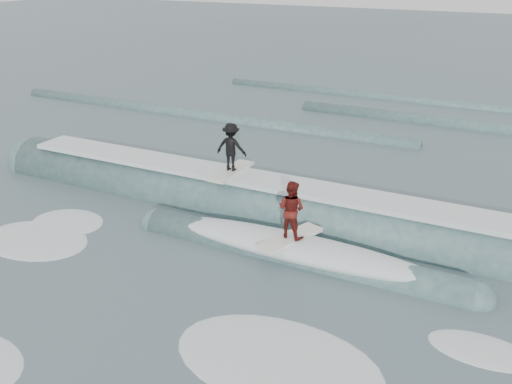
% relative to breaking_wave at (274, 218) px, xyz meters
% --- Properties ---
extents(ground, '(160.00, 160.00, 0.00)m').
position_rel_breaking_wave_xyz_m(ground, '(-0.26, -4.91, -0.05)').
color(ground, '#3C5558').
rests_on(ground, ground).
extents(breaking_wave, '(21.92, 3.84, 2.12)m').
position_rel_breaking_wave_xyz_m(breaking_wave, '(0.00, 0.00, 0.00)').
color(breaking_wave, '#355759').
rests_on(breaking_wave, ground).
extents(surfer_black, '(1.02, 2.01, 1.59)m').
position_rel_breaking_wave_xyz_m(surfer_black, '(-1.62, 0.32, 1.83)').
color(surfer_black, silver).
rests_on(surfer_black, ground).
extents(surfer_red, '(1.18, 2.07, 1.65)m').
position_rel_breaking_wave_xyz_m(surfer_red, '(1.36, -1.88, 1.21)').
color(surfer_red, white).
rests_on(surfer_red, ground).
extents(whitewater, '(14.74, 7.72, 0.10)m').
position_rel_breaking_wave_xyz_m(whitewater, '(-0.07, -5.83, -0.05)').
color(whitewater, white).
rests_on(whitewater, ground).
extents(far_swells, '(37.18, 8.65, 0.80)m').
position_rel_breaking_wave_xyz_m(far_swells, '(0.12, 12.74, -0.05)').
color(far_swells, '#355759').
rests_on(far_swells, ground).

